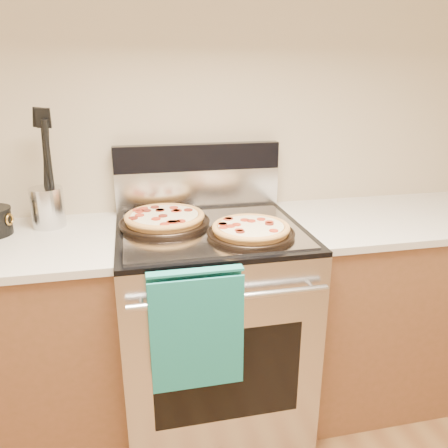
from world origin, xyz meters
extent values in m
plane|color=tan|center=(0.00, 2.00, 1.35)|extent=(4.00, 0.00, 4.00)
cube|color=#B7B7BC|center=(0.00, 1.65, 0.45)|extent=(0.76, 0.68, 0.90)
cube|color=black|center=(0.00, 1.31, 0.45)|extent=(0.56, 0.01, 0.40)
cube|color=black|center=(0.00, 1.65, 0.91)|extent=(0.76, 0.68, 0.02)
cube|color=silver|center=(0.00, 1.96, 1.01)|extent=(0.76, 0.06, 0.18)
cube|color=black|center=(0.00, 1.96, 1.16)|extent=(0.76, 0.06, 0.12)
cylinder|color=silver|center=(0.00, 1.27, 0.80)|extent=(0.70, 0.03, 0.03)
cube|color=gray|center=(0.00, 1.62, 0.92)|extent=(0.70, 0.55, 0.01)
cube|color=brown|center=(-0.88, 1.68, 0.44)|extent=(1.00, 0.62, 0.88)
cube|color=brown|center=(0.88, 1.68, 0.44)|extent=(1.00, 0.62, 0.88)
cube|color=#BCB6A9|center=(0.88, 1.68, 0.90)|extent=(1.02, 0.64, 0.03)
cylinder|color=silver|center=(-0.65, 1.85, 0.99)|extent=(0.17, 0.17, 0.17)
camera|label=1|loc=(-0.30, -0.01, 1.52)|focal=35.00mm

